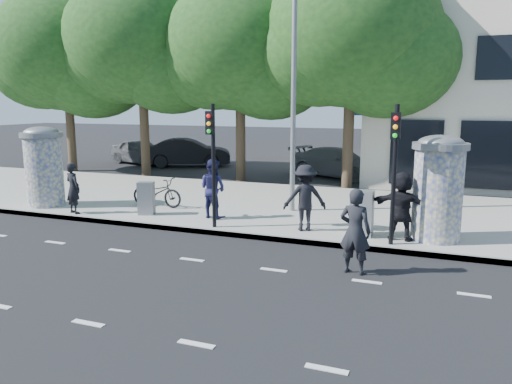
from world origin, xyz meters
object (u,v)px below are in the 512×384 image
at_px(street_lamp, 293,62).
at_px(ad_column_left, 44,165).
at_px(ped_f, 402,206).
at_px(bicycle, 157,192).
at_px(ped_b, 73,188).
at_px(traffic_pole_near, 212,153).
at_px(traffic_pole_far, 395,160).
at_px(ad_column_right, 438,186).
at_px(ped_c, 213,189).
at_px(car_left, 141,152).
at_px(cabinet_right, 362,213).
at_px(man_road, 355,231).
at_px(cabinet_left, 146,198).
at_px(car_right, 338,163).
at_px(car_mid, 188,152).
at_px(ped_d, 305,198).

bearing_deg(street_lamp, ad_column_left, -165.06).
xyz_separation_m(ped_f, bicycle, (-7.96, 1.31, -0.39)).
bearing_deg(street_lamp, ped_b, -156.04).
height_order(traffic_pole_near, traffic_pole_far, same).
distance_m(ad_column_right, ped_f, 1.03).
distance_m(ped_c, car_left, 15.41).
height_order(ped_f, bicycle, ped_f).
bearing_deg(ad_column_left, ped_c, 3.71).
xyz_separation_m(ad_column_left, ped_f, (11.57, -0.15, -0.51)).
bearing_deg(car_left, traffic_pole_far, -108.89).
distance_m(ad_column_left, ad_column_right, 12.40).
bearing_deg(traffic_pole_far, cabinet_right, 144.13).
distance_m(man_road, cabinet_left, 7.42).
xyz_separation_m(ad_column_right, street_lamp, (-4.40, 1.93, 3.26)).
bearing_deg(traffic_pole_far, ad_column_left, 176.45).
relative_size(street_lamp, bicycle, 4.32).
relative_size(traffic_pole_far, car_left, 0.81).
distance_m(traffic_pole_far, car_right, 12.30).
height_order(cabinet_left, car_mid, car_mid).
distance_m(ad_column_right, car_right, 11.74).
xyz_separation_m(ad_column_left, car_mid, (-1.08, 11.92, -0.75)).
distance_m(ad_column_left, ped_c, 6.09).
bearing_deg(traffic_pole_far, cabinet_left, 174.38).
height_order(ad_column_left, cabinet_left, ad_column_left).
bearing_deg(man_road, ped_c, -25.21).
relative_size(ad_column_right, cabinet_left, 2.62).
bearing_deg(car_right, cabinet_right, -143.76).
bearing_deg(ped_f, ped_b, 8.71).
height_order(traffic_pole_near, cabinet_left, traffic_pole_near).
height_order(ad_column_left, bicycle, ad_column_left).
bearing_deg(ped_b, car_left, -46.13).
relative_size(traffic_pole_near, traffic_pole_far, 1.00).
xyz_separation_m(ped_c, car_left, (-10.25, 11.51, -0.32)).
xyz_separation_m(ad_column_left, street_lamp, (8.00, 2.13, 3.26)).
bearing_deg(car_right, street_lamp, -156.39).
bearing_deg(traffic_pole_near, car_right, 84.85).
height_order(ped_b, car_mid, ped_b).
xyz_separation_m(ped_c, cabinet_left, (-2.11, -0.37, -0.38)).
relative_size(street_lamp, ped_d, 4.45).
relative_size(ped_b, car_right, 0.33).
relative_size(street_lamp, cabinet_left, 7.90).
distance_m(ad_column_right, ped_c, 6.37).
distance_m(traffic_pole_near, car_mid, 14.85).
relative_size(traffic_pole_near, cabinet_left, 3.36).
bearing_deg(car_mid, car_right, -120.33).
xyz_separation_m(ad_column_left, ped_d, (9.04, -0.09, -0.49)).
bearing_deg(traffic_pole_far, ped_f, 72.95).
bearing_deg(ad_column_right, ped_b, -175.44).
xyz_separation_m(street_lamp, man_road, (2.85, -4.79, -3.88)).
distance_m(ped_d, ped_f, 2.53).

